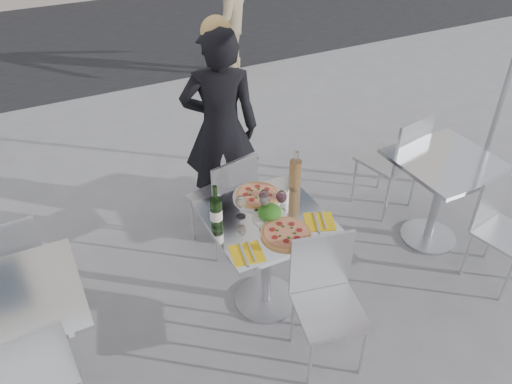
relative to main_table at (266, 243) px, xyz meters
name	(u,v)px	position (x,y,z in m)	size (l,w,h in m)	color
ground	(266,300)	(0.00, 0.00, -0.54)	(80.00, 80.00, 0.00)	slate
street_asphalt	(83,34)	(0.00, 6.50, -0.54)	(24.00, 5.00, 0.00)	black
main_table	(266,243)	(0.00, 0.00, 0.00)	(0.72, 0.72, 0.75)	#B7BABF
side_table_left	(19,327)	(-1.50, 0.00, 0.00)	(0.72, 0.72, 0.75)	#B7BABF
side_table_right	(442,183)	(1.50, 0.00, 0.00)	(0.72, 0.72, 0.75)	#B7BABF
chair_far	(227,195)	(0.00, 0.63, -0.03)	(0.47, 0.48, 0.86)	silver
chair_near	(325,291)	(0.13, -0.50, -0.04)	(0.46, 0.47, 0.85)	silver
side_chair_lfar	(12,260)	(-1.49, 0.62, -0.04)	(0.41, 0.42, 0.85)	silver
side_chair_rfar	(399,156)	(1.47, 0.45, 0.01)	(0.50, 0.51, 0.92)	silver
side_chair_rnear	(499,221)	(1.60, -0.48, -0.06)	(0.43, 0.44, 0.82)	silver
woman_diner	(220,129)	(0.15, 1.06, 0.28)	(0.60, 0.39, 1.65)	black
pedestrian_b	(227,12)	(1.48, 3.90, 0.28)	(1.06, 0.61, 1.65)	#91805D
pizza_near	(286,233)	(0.02, -0.19, 0.22)	(0.30, 0.30, 0.02)	tan
pizza_far	(257,196)	(0.04, 0.22, 0.23)	(0.32, 0.32, 0.03)	white
salad_plate	(270,213)	(0.02, -0.01, 0.25)	(0.22, 0.22, 0.09)	white
wine_bottle	(216,211)	(-0.31, 0.07, 0.32)	(0.07, 0.08, 0.29)	#25491B
carafe	(295,174)	(0.31, 0.19, 0.33)	(0.08, 0.08, 0.29)	tan
sugar_shaker	(284,195)	(0.18, 0.10, 0.26)	(0.06, 0.06, 0.11)	white
wineglass_white_a	(241,203)	(-0.14, 0.08, 0.32)	(0.07, 0.07, 0.16)	white
wineglass_white_b	(265,201)	(0.00, 0.03, 0.32)	(0.07, 0.07, 0.16)	white
wineglass_red_a	(264,197)	(0.02, 0.07, 0.32)	(0.07, 0.07, 0.16)	white
wineglass_red_b	(281,197)	(0.11, 0.02, 0.32)	(0.07, 0.07, 0.16)	white
napkin_left	(247,253)	(-0.26, -0.24, 0.21)	(0.21, 0.21, 0.01)	yellow
napkin_right	(319,221)	(0.27, -0.18, 0.21)	(0.24, 0.24, 0.01)	yellow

